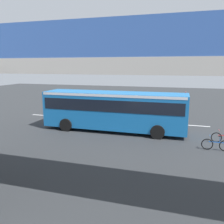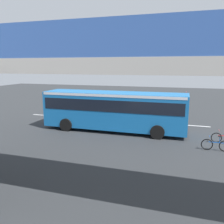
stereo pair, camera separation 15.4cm
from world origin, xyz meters
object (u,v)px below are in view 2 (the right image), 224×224
(bicycle_blue, at_px, (216,145))
(pedestrian, at_px, (59,106))
(traffic_sign, at_px, (186,101))
(city_bus, at_px, (114,108))

(bicycle_blue, xyz_separation_m, pedestrian, (15.37, -7.61, 0.51))
(traffic_sign, bearing_deg, pedestrian, 2.59)
(bicycle_blue, bearing_deg, traffic_sign, -76.77)
(bicycle_blue, height_order, traffic_sign, traffic_sign)
(pedestrian, bearing_deg, traffic_sign, -177.41)
(city_bus, height_order, pedestrian, city_bus)
(pedestrian, bearing_deg, city_bus, 147.70)
(bicycle_blue, xyz_separation_m, traffic_sign, (1.93, -8.22, 1.52))
(city_bus, bearing_deg, bicycle_blue, 160.66)
(pedestrian, distance_m, traffic_sign, 13.48)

